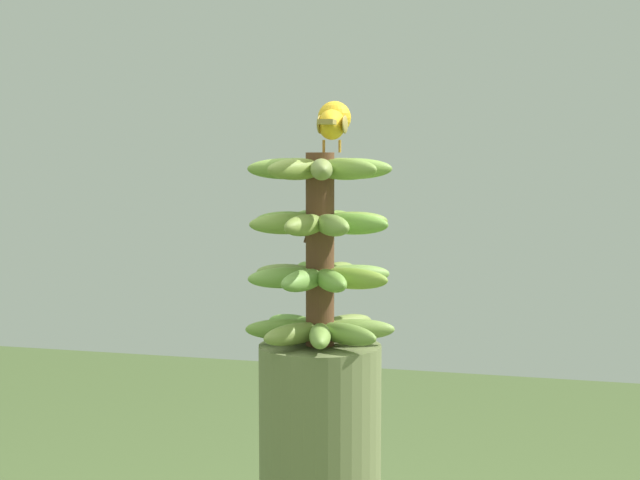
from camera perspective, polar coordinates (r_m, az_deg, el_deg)
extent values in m
cylinder|color=brown|center=(1.81, 0.00, -0.55)|extent=(0.05, 0.05, 0.35)
ellipsoid|color=#799D46|center=(1.77, 0.00, -5.43)|extent=(0.07, 0.15, 0.04)
ellipsoid|color=olive|center=(1.79, 1.44, -5.32)|extent=(0.14, 0.10, 0.04)
ellipsoid|color=#7D9B48|center=(1.83, 1.99, -5.06)|extent=(0.15, 0.07, 0.04)
ellipsoid|color=olive|center=(1.88, 1.37, -4.82)|extent=(0.10, 0.14, 0.04)
ellipsoid|color=#739849|center=(1.89, 0.00, -4.72)|extent=(0.07, 0.15, 0.04)
ellipsoid|color=#6B9E3F|center=(1.88, -1.37, -4.82)|extent=(0.14, 0.10, 0.04)
ellipsoid|color=olive|center=(1.83, -1.99, -5.06)|extent=(0.15, 0.07, 0.04)
ellipsoid|color=olive|center=(1.79, -1.44, -5.32)|extent=(0.10, 0.14, 0.04)
ellipsoid|color=#6E9C3F|center=(1.76, 0.59, -2.31)|extent=(0.11, 0.14, 0.04)
ellipsoid|color=olive|center=(1.79, 1.74, -2.18)|extent=(0.15, 0.07, 0.04)
ellipsoid|color=#7BA24A|center=(1.84, 1.83, -1.99)|extent=(0.14, 0.11, 0.04)
ellipsoid|color=olive|center=(1.87, 0.88, -1.85)|extent=(0.07, 0.15, 0.04)
ellipsoid|color=#6EA039|center=(1.88, -0.55, -1.84)|extent=(0.11, 0.14, 0.04)
ellipsoid|color=olive|center=(1.85, -1.69, -1.95)|extent=(0.15, 0.07, 0.04)
ellipsoid|color=#77A247|center=(1.80, -1.87, -2.14)|extent=(0.14, 0.11, 0.04)
ellipsoid|color=#729F47|center=(1.76, -0.93, -2.29)|extent=(0.07, 0.15, 0.04)
ellipsoid|color=#70A13E|center=(1.78, 1.73, 0.92)|extent=(0.15, 0.06, 0.04)
ellipsoid|color=olive|center=(1.83, 1.76, 1.02)|extent=(0.14, 0.11, 0.04)
ellipsoid|color=olive|center=(1.86, 0.79, 1.10)|extent=(0.06, 0.15, 0.04)
ellipsoid|color=olive|center=(1.86, -0.61, 1.10)|extent=(0.11, 0.14, 0.04)
ellipsoid|color=olive|center=(1.83, -1.68, 1.04)|extent=(0.15, 0.06, 0.04)
ellipsoid|color=olive|center=(1.79, -1.80, 0.93)|extent=(0.14, 0.11, 0.04)
ellipsoid|color=olive|center=(1.75, -0.84, 0.85)|extent=(0.06, 0.15, 0.04)
ellipsoid|color=olive|center=(1.75, 0.65, 0.84)|extent=(0.11, 0.14, 0.04)
ellipsoid|color=olive|center=(1.81, 1.83, 4.04)|extent=(0.15, 0.08, 0.04)
ellipsoid|color=olive|center=(1.85, 1.21, 4.07)|extent=(0.10, 0.15, 0.04)
ellipsoid|color=#72974B|center=(1.86, -0.08, 4.08)|extent=(0.08, 0.15, 0.04)
ellipsoid|color=#79A143|center=(1.84, -1.32, 4.06)|extent=(0.15, 0.10, 0.04)
ellipsoid|color=olive|center=(1.80, -1.83, 4.04)|extent=(0.15, 0.08, 0.04)
ellipsoid|color=olive|center=(1.76, -1.27, 4.01)|extent=(0.10, 0.15, 0.04)
ellipsoid|color=olive|center=(1.75, 0.08, 4.00)|extent=(0.08, 0.15, 0.04)
ellipsoid|color=olive|center=(1.76, 1.38, 4.01)|extent=(0.15, 0.10, 0.04)
cone|color=#4C2D1E|center=(1.84, -0.39, 0.81)|extent=(0.04, 0.04, 0.06)
cylinder|color=#C68933|center=(1.80, 1.12, 5.31)|extent=(0.01, 0.01, 0.02)
cylinder|color=#C68933|center=(1.81, 0.21, 5.31)|extent=(0.01, 0.01, 0.02)
ellipsoid|color=gold|center=(1.81, 0.67, 6.52)|extent=(0.06, 0.11, 0.05)
ellipsoid|color=olive|center=(1.80, 1.42, 6.53)|extent=(0.02, 0.08, 0.03)
ellipsoid|color=olive|center=(1.80, -0.11, 6.52)|extent=(0.02, 0.08, 0.03)
cube|color=olive|center=(1.72, 0.39, 6.68)|extent=(0.04, 0.07, 0.01)
sphere|color=gold|center=(1.85, 0.82, 6.91)|extent=(0.06, 0.06, 0.06)
sphere|color=black|center=(1.86, 0.14, 7.04)|extent=(0.01, 0.01, 0.01)
cone|color=orange|center=(1.89, 0.93, 6.87)|extent=(0.03, 0.03, 0.02)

